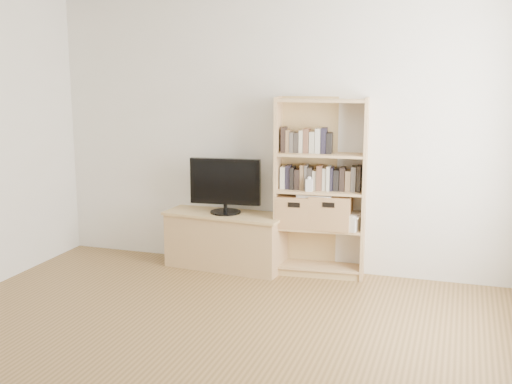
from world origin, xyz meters
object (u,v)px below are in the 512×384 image
at_px(laptop, 316,195).
at_px(baby_monitor, 309,185).
at_px(tv_stand, 226,241).
at_px(basket_right, 331,211).
at_px(bookshelf, 320,188).
at_px(television, 225,186).
at_px(basket_left, 296,211).

bearing_deg(laptop, baby_monitor, -119.04).
relative_size(tv_stand, baby_monitor, 9.91).
relative_size(baby_monitor, basket_right, 0.31).
bearing_deg(bookshelf, television, 178.77).
height_order(tv_stand, television, television).
relative_size(television, baby_monitor, 5.97).
bearing_deg(tv_stand, basket_right, 8.79).
height_order(basket_left, laptop, laptop).
bearing_deg(basket_right, basket_left, -177.25).
relative_size(tv_stand, basket_left, 3.20).
height_order(tv_stand, laptop, laptop).
xyz_separation_m(tv_stand, basket_left, (0.69, 0.04, 0.34)).
xyz_separation_m(television, baby_monitor, (0.82, -0.04, 0.06)).
distance_m(baby_monitor, laptop, 0.14).
height_order(tv_stand, baby_monitor, baby_monitor).
relative_size(tv_stand, laptop, 3.55).
xyz_separation_m(basket_left, laptop, (0.18, 0.01, 0.16)).
distance_m(television, basket_right, 1.03).
bearing_deg(baby_monitor, tv_stand, 177.68).
relative_size(basket_left, laptop, 1.11).
xyz_separation_m(bookshelf, basket_left, (-0.22, -0.02, -0.22)).
distance_m(baby_monitor, basket_left, 0.30).
distance_m(bookshelf, laptop, 0.08).
bearing_deg(tv_stand, laptop, 7.93).
bearing_deg(basket_right, bookshelf, -179.85).
height_order(television, basket_left, television).
xyz_separation_m(bookshelf, basket_right, (0.10, 0.00, -0.21)).
relative_size(bookshelf, television, 2.43).
xyz_separation_m(television, basket_right, (1.01, 0.07, -0.19)).
xyz_separation_m(tv_stand, television, (0.00, 0.00, 0.55)).
distance_m(tv_stand, television, 0.55).
bearing_deg(bookshelf, basket_left, -178.81).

